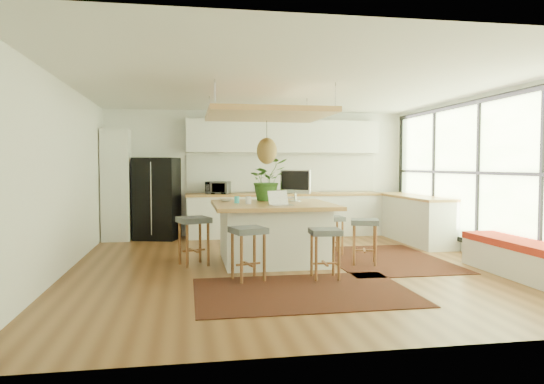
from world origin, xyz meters
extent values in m
plane|color=brown|center=(0.00, 0.00, 0.00)|extent=(7.00, 7.00, 0.00)
plane|color=white|center=(0.00, 0.00, 2.70)|extent=(7.00, 7.00, 0.00)
plane|color=white|center=(0.00, 3.50, 1.35)|extent=(6.50, 0.00, 6.50)
plane|color=white|center=(0.00, -3.50, 1.35)|extent=(6.50, 0.00, 6.50)
plane|color=white|center=(-3.25, 0.00, 1.35)|extent=(0.00, 7.00, 7.00)
plane|color=white|center=(3.25, 0.00, 1.35)|extent=(0.00, 7.00, 7.00)
cube|color=white|center=(-2.95, 3.18, 1.12)|extent=(0.55, 0.60, 2.25)
cube|color=white|center=(0.55, 3.18, 0.44)|extent=(4.20, 0.60, 0.88)
cube|color=#A9753B|center=(0.55, 3.18, 0.90)|extent=(4.24, 0.64, 0.05)
cube|color=white|center=(0.55, 3.48, 1.35)|extent=(4.20, 0.02, 0.80)
cube|color=white|center=(0.55, 3.32, 2.15)|extent=(4.20, 0.34, 0.70)
cube|color=white|center=(2.93, 2.00, 0.44)|extent=(0.60, 2.50, 0.88)
cube|color=#A9753B|center=(2.93, 2.00, 0.90)|extent=(0.64, 2.54, 0.05)
cube|color=black|center=(-0.17, -1.55, 0.01)|extent=(2.60, 1.80, 0.01)
cube|color=black|center=(1.60, 0.27, 0.01)|extent=(1.80, 2.60, 0.01)
imported|color=#A5A5AA|center=(-0.90, 3.14, 1.09)|extent=(0.54, 0.40, 0.32)
imported|color=#1E4C19|center=(-0.21, 0.95, 1.21)|extent=(0.89, 0.92, 0.55)
imported|color=white|center=(-0.91, 0.91, 0.96)|extent=(0.23, 0.23, 0.06)
cylinder|color=#37C8DC|center=(-0.76, 0.52, 1.03)|extent=(0.07, 0.07, 0.19)
cylinder|color=white|center=(-0.61, 0.27, 1.03)|extent=(0.07, 0.07, 0.19)
camera|label=1|loc=(-1.54, -7.31, 1.52)|focal=32.89mm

